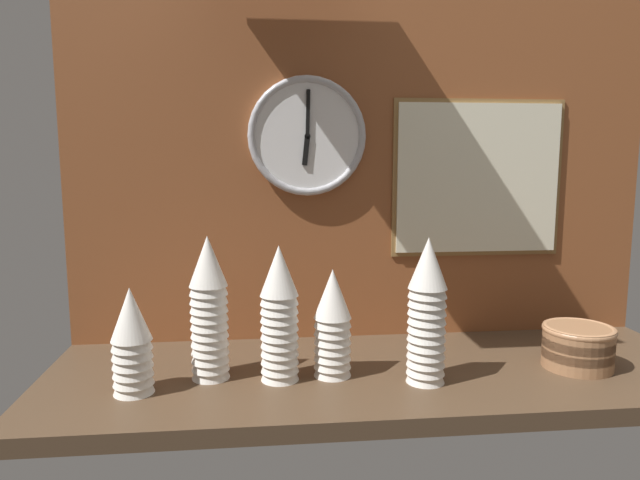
{
  "coord_description": "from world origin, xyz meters",
  "views": [
    {
      "loc": [
        -0.29,
        -1.3,
        0.5
      ],
      "look_at": [
        -0.15,
        0.04,
        0.31
      ],
      "focal_mm": 32.0,
      "sensor_mm": 36.0,
      "label": 1
    }
  ],
  "objects": [
    {
      "name": "ground_plane",
      "position": [
        0.0,
        0.0,
        -0.02
      ],
      "size": [
        1.6,
        0.56,
        0.04
      ],
      "primitive_type": "cube",
      "color": "#4C3826"
    },
    {
      "name": "wall_tiled_back",
      "position": [
        0.0,
        0.27,
        0.53
      ],
      "size": [
        1.6,
        0.03,
        1.05
      ],
      "color": "brown",
      "rests_on": "ground_plane"
    },
    {
      "name": "cup_stack_center_left",
      "position": [
        -0.25,
        -0.05,
        0.16
      ],
      "size": [
        0.09,
        0.09,
        0.31
      ],
      "color": "white",
      "rests_on": "ground_plane"
    },
    {
      "name": "cup_stack_left",
      "position": [
        -0.41,
        -0.03,
        0.17
      ],
      "size": [
        0.09,
        0.09,
        0.33
      ],
      "color": "white",
      "rests_on": "ground_plane"
    },
    {
      "name": "cup_stack_center_right",
      "position": [
        0.08,
        -0.1,
        0.17
      ],
      "size": [
        0.09,
        0.09,
        0.33
      ],
      "color": "white",
      "rests_on": "ground_plane"
    },
    {
      "name": "cup_stack_center",
      "position": [
        -0.12,
        -0.04,
        0.13
      ],
      "size": [
        0.09,
        0.09,
        0.25
      ],
      "color": "white",
      "rests_on": "ground_plane"
    },
    {
      "name": "cup_stack_far_left",
      "position": [
        -0.56,
        -0.09,
        0.12
      ],
      "size": [
        0.09,
        0.09,
        0.23
      ],
      "color": "white",
      "rests_on": "ground_plane"
    },
    {
      "name": "bowl_stack_far_right",
      "position": [
        0.47,
        -0.05,
        0.06
      ],
      "size": [
        0.17,
        0.17,
        0.1
      ],
      "color": "#996B47",
      "rests_on": "ground_plane"
    },
    {
      "name": "wall_clock",
      "position": [
        -0.16,
        0.23,
        0.56
      ],
      "size": [
        0.32,
        0.03,
        0.32
      ],
      "color": "white"
    },
    {
      "name": "menu_board",
      "position": [
        0.32,
        0.24,
        0.45
      ],
      "size": [
        0.49,
        0.01,
        0.44
      ],
      "color": "olive"
    }
  ]
}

